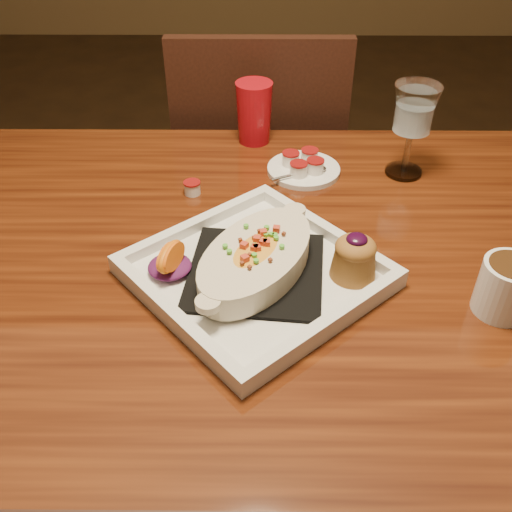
{
  "coord_description": "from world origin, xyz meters",
  "views": [
    {
      "loc": [
        0.0,
        -0.69,
        1.31
      ],
      "look_at": [
        -0.0,
        -0.02,
        0.77
      ],
      "focal_mm": 40.0,
      "sensor_mm": 36.0,
      "label": 1
    }
  ],
  "objects_px": {
    "table": "(258,305)",
    "chair_far": "(259,183)",
    "coffee_mug": "(509,285)",
    "red_tumbler": "(254,113)",
    "plate": "(263,265)",
    "goblet": "(414,114)",
    "saucer": "(303,167)"
  },
  "relations": [
    {
      "from": "table",
      "to": "chair_far",
      "type": "xyz_separation_m",
      "value": [
        -0.0,
        0.63,
        -0.15
      ]
    },
    {
      "from": "coffee_mug",
      "to": "red_tumbler",
      "type": "bearing_deg",
      "value": 113.52
    },
    {
      "from": "chair_far",
      "to": "red_tumbler",
      "type": "distance_m",
      "value": 0.38
    },
    {
      "from": "chair_far",
      "to": "plate",
      "type": "xyz_separation_m",
      "value": [
        0.01,
        -0.68,
        0.27
      ]
    },
    {
      "from": "coffee_mug",
      "to": "chair_far",
      "type": "bearing_deg",
      "value": 103.65
    },
    {
      "from": "plate",
      "to": "goblet",
      "type": "bearing_deg",
      "value": 8.03
    },
    {
      "from": "plate",
      "to": "saucer",
      "type": "relative_size",
      "value": 3.17
    },
    {
      "from": "plate",
      "to": "red_tumbler",
      "type": "bearing_deg",
      "value": 51.02
    },
    {
      "from": "goblet",
      "to": "red_tumbler",
      "type": "xyz_separation_m",
      "value": [
        -0.29,
        0.13,
        -0.06
      ]
    },
    {
      "from": "red_tumbler",
      "to": "saucer",
      "type": "bearing_deg",
      "value": -54.39
    },
    {
      "from": "table",
      "to": "saucer",
      "type": "bearing_deg",
      "value": 72.42
    },
    {
      "from": "coffee_mug",
      "to": "saucer",
      "type": "bearing_deg",
      "value": 113.2
    },
    {
      "from": "coffee_mug",
      "to": "table",
      "type": "bearing_deg",
      "value": 151.42
    },
    {
      "from": "goblet",
      "to": "saucer",
      "type": "bearing_deg",
      "value": -179.94
    },
    {
      "from": "chair_far",
      "to": "goblet",
      "type": "xyz_separation_m",
      "value": [
        0.28,
        -0.36,
        0.36
      ]
    },
    {
      "from": "plate",
      "to": "saucer",
      "type": "xyz_separation_m",
      "value": [
        0.08,
        0.31,
        -0.02
      ]
    },
    {
      "from": "chair_far",
      "to": "plate",
      "type": "bearing_deg",
      "value": 90.59
    },
    {
      "from": "plate",
      "to": "saucer",
      "type": "bearing_deg",
      "value": 34.88
    },
    {
      "from": "plate",
      "to": "red_tumbler",
      "type": "relative_size",
      "value": 3.52
    },
    {
      "from": "goblet",
      "to": "plate",
      "type": "bearing_deg",
      "value": -130.82
    },
    {
      "from": "plate",
      "to": "coffee_mug",
      "type": "xyz_separation_m",
      "value": [
        0.33,
        -0.06,
        0.02
      ]
    },
    {
      "from": "red_tumbler",
      "to": "plate",
      "type": "bearing_deg",
      "value": -87.82
    },
    {
      "from": "saucer",
      "to": "red_tumbler",
      "type": "height_order",
      "value": "red_tumbler"
    },
    {
      "from": "coffee_mug",
      "to": "red_tumbler",
      "type": "relative_size",
      "value": 0.86
    },
    {
      "from": "goblet",
      "to": "saucer",
      "type": "relative_size",
      "value": 1.25
    },
    {
      "from": "plate",
      "to": "goblet",
      "type": "relative_size",
      "value": 2.54
    },
    {
      "from": "coffee_mug",
      "to": "saucer",
      "type": "relative_size",
      "value": 0.77
    },
    {
      "from": "saucer",
      "to": "red_tumbler",
      "type": "xyz_separation_m",
      "value": [
        -0.09,
        0.13,
        0.05
      ]
    },
    {
      "from": "saucer",
      "to": "goblet",
      "type": "bearing_deg",
      "value": 0.06
    },
    {
      "from": "red_tumbler",
      "to": "goblet",
      "type": "bearing_deg",
      "value": -24.68
    },
    {
      "from": "chair_far",
      "to": "red_tumbler",
      "type": "relative_size",
      "value": 7.41
    },
    {
      "from": "saucer",
      "to": "table",
      "type": "bearing_deg",
      "value": -107.58
    }
  ]
}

